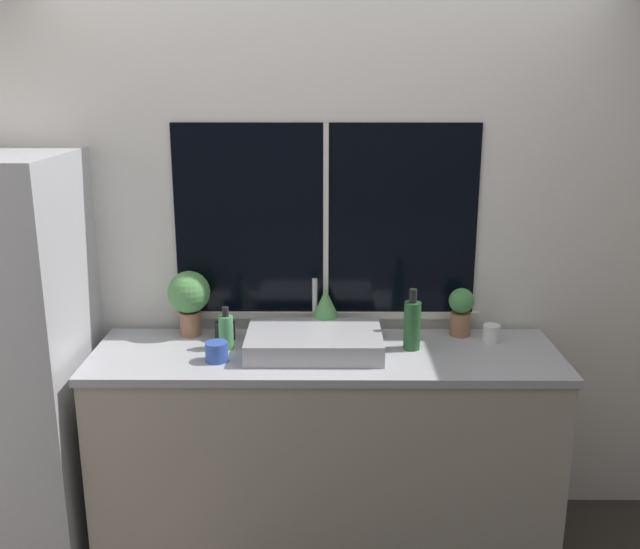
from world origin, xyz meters
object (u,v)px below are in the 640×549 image
Objects in this scene: refrigerator at (13,359)px; mug_black at (225,331)px; potted_plant_center at (327,311)px; potted_plant_right at (461,310)px; mug_white at (491,333)px; bottle_tall at (412,324)px; sink at (314,341)px; mug_blue at (217,352)px; potted_plant_left at (189,296)px; soap_bottle at (226,331)px.

mug_black is (0.91, 0.15, 0.08)m from refrigerator.
refrigerator is 1.40m from potted_plant_center.
mug_white is at bearing -34.58° from potted_plant_right.
sink is at bearing -175.87° from bottle_tall.
mug_blue is at bearing -145.31° from potted_plant_center.
potted_plant_left is 1.35× the size of potted_plant_right.
potted_plant_center is 2.33× the size of mug_blue.
potted_plant_right is at bearing 16.50° from mug_blue.
potted_plant_left is 0.28m from soap_bottle.
potted_plant_right is at bearing 35.45° from bottle_tall.
potted_plant_right is at bearing 0.00° from potted_plant_center.
potted_plant_center is 0.48m from soap_bottle.
bottle_tall is (1.00, -0.17, -0.07)m from potted_plant_left.
refrigerator is at bearing 172.63° from mug_blue.
mug_blue reaches higher than mug_white.
potted_plant_center is (0.05, 0.21, 0.07)m from sink.
potted_plant_left is at bearing 117.52° from mug_blue.
mug_black is (-0.84, 0.12, -0.07)m from bottle_tall.
mug_white is (0.13, -0.09, -0.08)m from potted_plant_right.
potted_plant_right reaches higher than soap_bottle.
refrigerator is at bearing -174.24° from potted_plant_right.
mug_black is (0.17, -0.06, -0.15)m from potted_plant_left.
potted_plant_left reaches higher than mug_black.
sink is 3.06× the size of soap_bottle.
mug_blue is at bearing -163.50° from potted_plant_right.
mug_white is 0.86× the size of mug_black.
soap_bottle is 2.40× the size of mug_white.
mug_blue is at bearing -169.04° from mug_white.
mug_blue reaches higher than mug_black.
soap_bottle is 2.07× the size of mug_black.
soap_bottle is 0.70× the size of bottle_tall.
sink is at bearing -171.51° from mug_white.
potted_plant_center is 1.17× the size of soap_bottle.
mug_blue is (-1.08, -0.32, -0.08)m from potted_plant_right.
potted_plant_left reaches higher than potted_plant_center.
potted_plant_left is at bearing 180.00° from potted_plant_center.
soap_bottle is at bearing 175.30° from sink.
mug_white is at bearing 3.10° from refrigerator.
mug_black is at bearing -173.12° from potted_plant_center.
bottle_tall reaches higher than mug_black.
potted_plant_left is (-0.57, 0.21, 0.14)m from sink.
sink is 7.37× the size of mug_white.
mug_black is (-0.00, 0.26, -0.00)m from mug_blue.
mug_blue is (-0.46, -0.32, -0.07)m from potted_plant_center.
refrigerator is 1.33m from sink.
mug_black is (-1.21, 0.03, -0.00)m from mug_white.
mug_white is (0.74, -0.09, -0.08)m from potted_plant_center.
mug_white and mug_black have the same top height.
refrigerator reaches higher than mug_blue.
potted_plant_center is (0.63, 0.00, -0.07)m from potted_plant_left.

